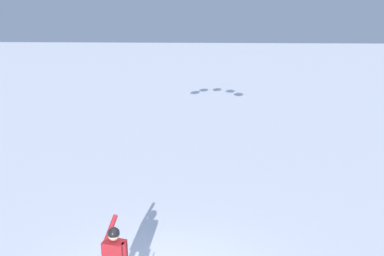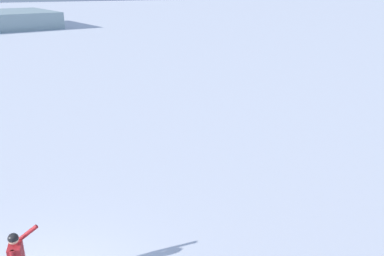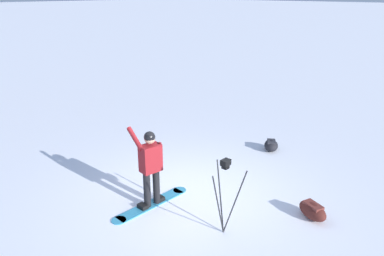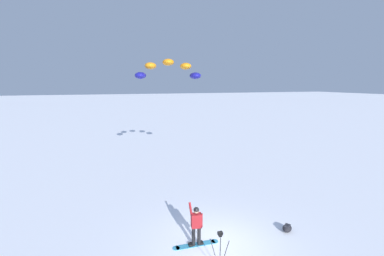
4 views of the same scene
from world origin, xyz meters
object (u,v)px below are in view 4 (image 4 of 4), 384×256
(snowboard, at_px, (196,244))
(gear_bag_small, at_px, (287,228))
(camera_tripod, at_px, (220,243))
(snowboarder, at_px, (196,222))
(traction_kite, at_px, (168,69))

(snowboard, bearing_deg, gear_bag_small, -95.27)
(camera_tripod, relative_size, gear_bag_small, 2.28)
(snowboarder, height_order, camera_tripod, snowboarder)
(snowboard, bearing_deg, traction_kite, -7.46)
(snowboard, height_order, camera_tripod, camera_tripod)
(snowboard, distance_m, gear_bag_small, 4.03)
(traction_kite, distance_m, gear_bag_small, 11.64)
(snowboard, xyz_separation_m, traction_kite, (8.46, -1.11, 7.15))
(snowboarder, xyz_separation_m, camera_tripod, (-1.63, -0.25, 0.06))
(snowboarder, relative_size, gear_bag_small, 2.57)
(snowboard, xyz_separation_m, camera_tripod, (-1.64, -0.26, 0.99))
(traction_kite, relative_size, camera_tripod, 3.14)
(snowboarder, height_order, traction_kite, traction_kite)
(snowboarder, height_order, snowboard, snowboarder)
(camera_tripod, bearing_deg, snowboarder, 8.66)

